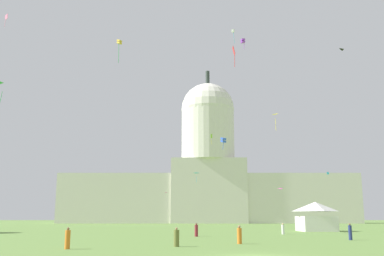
{
  "coord_description": "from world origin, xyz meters",
  "views": [
    {
      "loc": [
        -4.01,
        -28.48,
        2.36
      ],
      "look_at": [
        -4.46,
        77.19,
        23.87
      ],
      "focal_mm": 41.27,
      "sensor_mm": 36.0,
      "label": 1
    }
  ],
  "objects_px": {
    "kite_pink_high": "(8,18)",
    "kite_red_mid": "(236,52)",
    "kite_lime_mid": "(213,137)",
    "kite_turquoise_low": "(198,175)",
    "kite_cyan_low": "(330,173)",
    "event_tent": "(318,217)",
    "person_orange_lawn_far_left": "(70,239)",
    "kite_green_mid": "(6,87)",
    "person_olive_near_tree_east": "(178,238)",
    "kite_violet_mid": "(245,41)",
    "kite_black_mid": "(346,50)",
    "person_maroon_near_tent": "(198,230)",
    "kite_blue_low": "(225,140)",
    "kite_white_high": "(235,31)",
    "kite_gold_mid": "(121,43)",
    "kite_magenta_low": "(283,190)",
    "kite_yellow_mid": "(278,116)",
    "kite_pink_low": "(168,194)",
    "person_white_front_right": "(285,229)",
    "person_navy_near_tree_west": "(352,232)",
    "person_orange_mid_left": "(241,235)",
    "capitol_building": "(210,175)"
  },
  "relations": [
    {
      "from": "person_white_front_right",
      "to": "kite_violet_mid",
      "type": "xyz_separation_m",
      "value": [
        -4.16,
        7.61,
        31.98
      ]
    },
    {
      "from": "event_tent",
      "to": "kite_pink_high",
      "type": "height_order",
      "value": "kite_pink_high"
    },
    {
      "from": "kite_black_mid",
      "to": "person_navy_near_tree_west",
      "type": "bearing_deg",
      "value": -164.19
    },
    {
      "from": "kite_pink_high",
      "to": "kite_green_mid",
      "type": "xyz_separation_m",
      "value": [
        5.94,
        -12.02,
        -16.36
      ]
    },
    {
      "from": "person_orange_mid_left",
      "to": "kite_black_mid",
      "type": "bearing_deg",
      "value": -18.88
    },
    {
      "from": "kite_pink_high",
      "to": "kite_red_mid",
      "type": "height_order",
      "value": "kite_pink_high"
    },
    {
      "from": "event_tent",
      "to": "kite_blue_low",
      "type": "relative_size",
      "value": 2.97
    },
    {
      "from": "kite_magenta_low",
      "to": "kite_lime_mid",
      "type": "xyz_separation_m",
      "value": [
        -23.0,
        4.98,
        18.88
      ]
    },
    {
      "from": "person_olive_near_tree_east",
      "to": "kite_white_high",
      "type": "xyz_separation_m",
      "value": [
        12.49,
        74.51,
        51.4
      ]
    },
    {
      "from": "person_navy_near_tree_west",
      "to": "kite_yellow_mid",
      "type": "bearing_deg",
      "value": 66.52
    },
    {
      "from": "person_navy_near_tree_west",
      "to": "kite_pink_high",
      "type": "height_order",
      "value": "kite_pink_high"
    },
    {
      "from": "kite_turquoise_low",
      "to": "person_navy_near_tree_west",
      "type": "bearing_deg",
      "value": 93.56
    },
    {
      "from": "kite_cyan_low",
      "to": "kite_pink_high",
      "type": "bearing_deg",
      "value": 73.67
    },
    {
      "from": "kite_black_mid",
      "to": "kite_blue_low",
      "type": "distance_m",
      "value": 28.13
    },
    {
      "from": "event_tent",
      "to": "kite_turquoise_low",
      "type": "xyz_separation_m",
      "value": [
        -20.58,
        69.86,
        14.11
      ]
    },
    {
      "from": "kite_white_high",
      "to": "kite_gold_mid",
      "type": "bearing_deg",
      "value": 95.24
    },
    {
      "from": "kite_violet_mid",
      "to": "kite_black_mid",
      "type": "distance_m",
      "value": 19.49
    },
    {
      "from": "person_white_front_right",
      "to": "kite_cyan_low",
      "type": "bearing_deg",
      "value": 4.3
    },
    {
      "from": "person_navy_near_tree_west",
      "to": "person_orange_lawn_far_left",
      "type": "bearing_deg",
      "value": -174.67
    },
    {
      "from": "kite_magenta_low",
      "to": "kite_cyan_low",
      "type": "xyz_separation_m",
      "value": [
        13.18,
        -9.0,
        4.7
      ]
    },
    {
      "from": "kite_yellow_mid",
      "to": "kite_pink_low",
      "type": "height_order",
      "value": "kite_yellow_mid"
    },
    {
      "from": "person_olive_near_tree_east",
      "to": "kite_pink_high",
      "type": "bearing_deg",
      "value": -134.57
    },
    {
      "from": "person_white_front_right",
      "to": "person_maroon_near_tent",
      "type": "distance_m",
      "value": 14.58
    },
    {
      "from": "capitol_building",
      "to": "person_navy_near_tree_west",
      "type": "bearing_deg",
      "value": -86.06
    },
    {
      "from": "kite_red_mid",
      "to": "kite_pink_low",
      "type": "height_order",
      "value": "kite_red_mid"
    },
    {
      "from": "person_olive_near_tree_east",
      "to": "kite_violet_mid",
      "type": "height_order",
      "value": "kite_violet_mid"
    },
    {
      "from": "kite_cyan_low",
      "to": "event_tent",
      "type": "bearing_deg",
      "value": 102.77
    },
    {
      "from": "kite_red_mid",
      "to": "person_maroon_near_tent",
      "type": "bearing_deg",
      "value": -168.91
    },
    {
      "from": "capitol_building",
      "to": "kite_green_mid",
      "type": "bearing_deg",
      "value": -104.46
    },
    {
      "from": "person_navy_near_tree_west",
      "to": "kite_black_mid",
      "type": "distance_m",
      "value": 43.59
    },
    {
      "from": "kite_white_high",
      "to": "person_white_front_right",
      "type": "bearing_deg",
      "value": 125.36
    },
    {
      "from": "kite_magenta_low",
      "to": "kite_green_mid",
      "type": "bearing_deg",
      "value": 106.43
    },
    {
      "from": "person_navy_near_tree_west",
      "to": "kite_pink_low",
      "type": "xyz_separation_m",
      "value": [
        -26.61,
        114.33,
        10.04
      ]
    },
    {
      "from": "person_olive_near_tree_east",
      "to": "kite_magenta_low",
      "type": "relative_size",
      "value": 0.93
    },
    {
      "from": "kite_lime_mid",
      "to": "kite_turquoise_low",
      "type": "bearing_deg",
      "value": -125.74
    },
    {
      "from": "person_orange_mid_left",
      "to": "person_orange_lawn_far_left",
      "type": "height_order",
      "value": "person_orange_mid_left"
    },
    {
      "from": "kite_pink_high",
      "to": "kite_green_mid",
      "type": "relative_size",
      "value": 0.58
    },
    {
      "from": "person_orange_lawn_far_left",
      "to": "person_navy_near_tree_west",
      "type": "distance_m",
      "value": 29.92
    },
    {
      "from": "person_maroon_near_tent",
      "to": "kite_blue_low",
      "type": "xyz_separation_m",
      "value": [
        5.66,
        28.41,
        16.63
      ]
    },
    {
      "from": "event_tent",
      "to": "kite_cyan_low",
      "type": "xyz_separation_m",
      "value": [
        21.08,
        59.84,
        13.62
      ]
    },
    {
      "from": "event_tent",
      "to": "person_navy_near_tree_west",
      "type": "bearing_deg",
      "value": -100.25
    },
    {
      "from": "event_tent",
      "to": "kite_green_mid",
      "type": "bearing_deg",
      "value": -159.6
    },
    {
      "from": "kite_violet_mid",
      "to": "person_navy_near_tree_west",
      "type": "bearing_deg",
      "value": -5.58
    },
    {
      "from": "person_navy_near_tree_west",
      "to": "kite_black_mid",
      "type": "height_order",
      "value": "kite_black_mid"
    },
    {
      "from": "kite_pink_high",
      "to": "kite_red_mid",
      "type": "relative_size",
      "value": 0.69
    },
    {
      "from": "kite_blue_low",
      "to": "kite_black_mid",
      "type": "bearing_deg",
      "value": 125.79
    },
    {
      "from": "person_orange_lawn_far_left",
      "to": "kite_lime_mid",
      "type": "relative_size",
      "value": 0.41
    },
    {
      "from": "person_orange_mid_left",
      "to": "kite_magenta_low",
      "type": "relative_size",
      "value": 0.99
    },
    {
      "from": "kite_magenta_low",
      "to": "person_orange_lawn_far_left",
      "type": "bearing_deg",
      "value": 120.1
    },
    {
      "from": "kite_black_mid",
      "to": "kite_white_high",
      "type": "bearing_deg",
      "value": 62.57
    }
  ]
}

